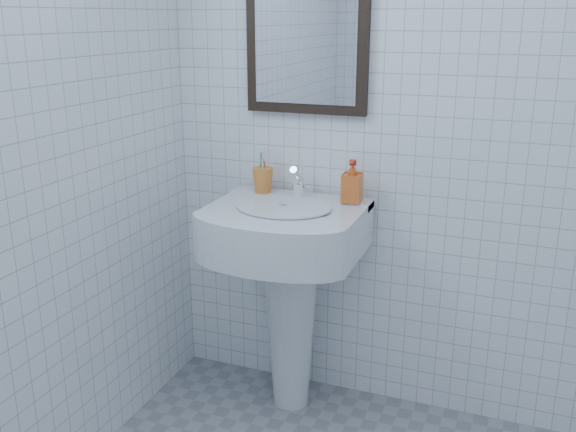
% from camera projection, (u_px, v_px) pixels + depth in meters
% --- Properties ---
extents(wall_back, '(2.20, 0.02, 2.50)m').
position_uv_depth(wall_back, '(436.00, 117.00, 2.43)').
color(wall_back, white).
rests_on(wall_back, ground).
extents(washbasin, '(0.60, 0.44, 0.92)m').
position_uv_depth(washbasin, '(289.00, 273.00, 2.61)').
color(washbasin, silver).
rests_on(washbasin, ground).
extents(faucet, '(0.06, 0.12, 0.14)m').
position_uv_depth(faucet, '(298.00, 184.00, 2.60)').
color(faucet, white).
rests_on(faucet, washbasin).
extents(toothbrush_cup, '(0.10, 0.10, 0.10)m').
position_uv_depth(toothbrush_cup, '(263.00, 180.00, 2.66)').
color(toothbrush_cup, orange).
rests_on(toothbrush_cup, washbasin).
extents(soap_dispenser, '(0.08, 0.08, 0.17)m').
position_uv_depth(soap_dispenser, '(352.00, 181.00, 2.52)').
color(soap_dispenser, '#D14714').
rests_on(soap_dispenser, washbasin).
extents(wall_mirror, '(0.50, 0.04, 0.62)m').
position_uv_depth(wall_mirror, '(307.00, 34.00, 2.50)').
color(wall_mirror, black).
rests_on(wall_mirror, wall_back).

